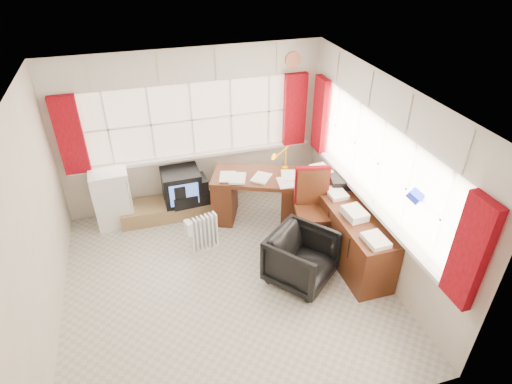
# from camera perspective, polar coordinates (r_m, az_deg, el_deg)

# --- Properties ---
(ground) EXTENTS (4.00, 4.00, 0.00)m
(ground) POSITION_cam_1_polar(r_m,az_deg,el_deg) (5.67, -4.00, -11.97)
(ground) COLOR beige
(ground) RESTS_ON ground
(room_walls) EXTENTS (4.00, 4.00, 4.00)m
(room_walls) POSITION_cam_1_polar(r_m,az_deg,el_deg) (4.73, -4.69, 1.03)
(room_walls) COLOR beige
(room_walls) RESTS_ON ground
(window_back) EXTENTS (3.70, 0.12, 3.60)m
(window_back) POSITION_cam_1_polar(r_m,az_deg,el_deg) (6.68, -8.13, 5.40)
(window_back) COLOR beige
(window_back) RESTS_ON room_walls
(window_right) EXTENTS (0.12, 3.70, 3.60)m
(window_right) POSITION_cam_1_polar(r_m,az_deg,el_deg) (5.68, 15.06, -0.82)
(window_right) COLOR beige
(window_right) RESTS_ON room_walls
(curtains) EXTENTS (3.83, 3.83, 1.15)m
(curtains) POSITION_cam_1_polar(r_m,az_deg,el_deg) (5.75, 2.37, 6.70)
(curtains) COLOR maroon
(curtains) RESTS_ON room_walls
(overhead_cabinets) EXTENTS (3.98, 3.98, 0.48)m
(overhead_cabinets) POSITION_cam_1_polar(r_m,az_deg,el_deg) (5.52, 2.93, 14.44)
(overhead_cabinets) COLOR beige
(overhead_cabinets) RESTS_ON room_walls
(desk) EXTENTS (1.50, 1.13, 0.81)m
(desk) POSITION_cam_1_polar(r_m,az_deg,el_deg) (6.48, 0.31, -0.44)
(desk) COLOR #542713
(desk) RESTS_ON ground
(desk_lamp) EXTENTS (0.13, 0.11, 0.38)m
(desk_lamp) POSITION_cam_1_polar(r_m,az_deg,el_deg) (6.39, 3.98, 5.27)
(desk_lamp) COLOR yellow
(desk_lamp) RESTS_ON desk
(task_chair) EXTENTS (0.58, 0.60, 1.17)m
(task_chair) POSITION_cam_1_polar(r_m,az_deg,el_deg) (5.97, 7.49, -1.78)
(task_chair) COLOR black
(task_chair) RESTS_ON ground
(office_chair) EXTENTS (1.07, 1.07, 0.70)m
(office_chair) POSITION_cam_1_polar(r_m,az_deg,el_deg) (5.50, 6.07, -8.79)
(office_chair) COLOR black
(office_chair) RESTS_ON ground
(radiator) EXTENTS (0.43, 0.26, 0.60)m
(radiator) POSITION_cam_1_polar(r_m,az_deg,el_deg) (6.00, -6.94, -6.06)
(radiator) COLOR white
(radiator) RESTS_ON ground
(credenza) EXTENTS (0.50, 2.00, 0.85)m
(credenza) POSITION_cam_1_polar(r_m,az_deg,el_deg) (6.04, 11.63, -4.52)
(credenza) COLOR #542713
(credenza) RESTS_ON ground
(file_tray) EXTENTS (0.37, 0.44, 0.13)m
(file_tray) POSITION_cam_1_polar(r_m,az_deg,el_deg) (6.23, 11.16, 1.53)
(file_tray) COLOR black
(file_tray) RESTS_ON credenza
(tv_bench) EXTENTS (1.40, 0.50, 0.25)m
(tv_bench) POSITION_cam_1_polar(r_m,az_deg,el_deg) (6.87, -11.81, -2.18)
(tv_bench) COLOR #98774C
(tv_bench) RESTS_ON ground
(crt_tv) EXTENTS (0.57, 0.54, 0.51)m
(crt_tv) POSITION_cam_1_polar(r_m,az_deg,el_deg) (6.66, -9.91, 0.80)
(crt_tv) COLOR black
(crt_tv) RESTS_ON tv_bench
(hifi_stack) EXTENTS (0.59, 0.40, 0.41)m
(hifi_stack) POSITION_cam_1_polar(r_m,az_deg,el_deg) (6.63, -8.81, 0.10)
(hifi_stack) COLOR black
(hifi_stack) RESTS_ON tv_bench
(mini_fridge) EXTENTS (0.56, 0.56, 0.91)m
(mini_fridge) POSITION_cam_1_polar(r_m,az_deg,el_deg) (6.77, -18.61, -0.51)
(mini_fridge) COLOR white
(mini_fridge) RESTS_ON ground
(spray_bottle_a) EXTENTS (0.15, 0.15, 0.28)m
(spray_bottle_a) POSITION_cam_1_polar(r_m,az_deg,el_deg) (6.76, -10.99, -2.52)
(spray_bottle_a) COLOR white
(spray_bottle_a) RESTS_ON ground
(spray_bottle_b) EXTENTS (0.12, 0.12, 0.19)m
(spray_bottle_b) POSITION_cam_1_polar(r_m,az_deg,el_deg) (6.69, -5.53, -2.87)
(spray_bottle_b) COLOR #81C1BC
(spray_bottle_b) RESTS_ON ground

